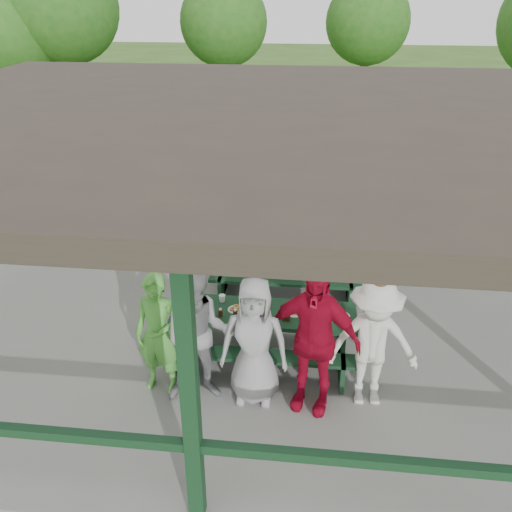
# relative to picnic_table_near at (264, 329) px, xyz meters

# --- Properties ---
(ground) EXTENTS (90.00, 90.00, 0.00)m
(ground) POSITION_rel_picnic_table_near_xyz_m (-0.41, 1.20, -0.57)
(ground) COLOR #304E18
(ground) RESTS_ON ground
(concrete_slab) EXTENTS (10.00, 8.00, 0.10)m
(concrete_slab) POSITION_rel_picnic_table_near_xyz_m (-0.41, 1.20, -0.52)
(concrete_slab) COLOR slate
(concrete_slab) RESTS_ON ground
(pavilion_structure) EXTENTS (10.60, 8.60, 3.24)m
(pavilion_structure) POSITION_rel_picnic_table_near_xyz_m (-0.41, 1.20, 2.60)
(pavilion_structure) COLOR black
(pavilion_structure) RESTS_ON concrete_slab
(picnic_table_near) EXTENTS (2.50, 1.39, 0.75)m
(picnic_table_near) POSITION_rel_picnic_table_near_xyz_m (0.00, 0.00, 0.00)
(picnic_table_near) COLOR black
(picnic_table_near) RESTS_ON concrete_slab
(picnic_table_far) EXTENTS (2.48, 1.39, 0.75)m
(picnic_table_far) POSITION_rel_picnic_table_near_xyz_m (0.20, 2.00, -0.00)
(picnic_table_far) COLOR black
(picnic_table_far) RESTS_ON concrete_slab
(table_setting) EXTENTS (2.25, 0.45, 0.10)m
(table_setting) POSITION_rel_picnic_table_near_xyz_m (-0.05, 0.02, 0.31)
(table_setting) COLOR white
(table_setting) RESTS_ON picnic_table_near
(contestant_green) EXTENTS (0.66, 0.49, 1.66)m
(contestant_green) POSITION_rel_picnic_table_near_xyz_m (-1.25, -0.80, 0.36)
(contestant_green) COLOR #50A93E
(contestant_green) RESTS_ON concrete_slab
(contestant_grey_left) EXTENTS (1.00, 0.85, 1.80)m
(contestant_grey_left) POSITION_rel_picnic_table_near_xyz_m (-0.71, -0.91, 0.43)
(contestant_grey_left) COLOR gray
(contestant_grey_left) RESTS_ON concrete_slab
(contestant_grey_mid) EXTENTS (0.83, 0.54, 1.70)m
(contestant_grey_mid) POSITION_rel_picnic_table_near_xyz_m (-0.04, -0.84, 0.38)
(contestant_grey_mid) COLOR #969699
(contestant_grey_mid) RESTS_ON concrete_slab
(contestant_red) EXTENTS (1.23, 0.75, 1.96)m
(contestant_red) POSITION_rel_picnic_table_near_xyz_m (0.66, -0.89, 0.51)
(contestant_red) COLOR #A40823
(contestant_red) RESTS_ON concrete_slab
(contestant_white_fedora) EXTENTS (1.16, 0.71, 1.79)m
(contestant_white_fedora) POSITION_rel_picnic_table_near_xyz_m (1.38, -0.75, 0.40)
(contestant_white_fedora) COLOR silver
(contestant_white_fedora) RESTS_ON concrete_slab
(spectator_lblue) EXTENTS (1.59, 0.65, 1.67)m
(spectator_lblue) POSITION_rel_picnic_table_near_xyz_m (-0.66, 2.77, 0.36)
(spectator_lblue) COLOR #93BAE4
(spectator_lblue) RESTS_ON concrete_slab
(spectator_blue) EXTENTS (0.76, 0.64, 1.76)m
(spectator_blue) POSITION_rel_picnic_table_near_xyz_m (-1.80, 3.54, 0.41)
(spectator_blue) COLOR #4785B9
(spectator_blue) RESTS_ON concrete_slab
(spectator_grey) EXTENTS (0.85, 0.67, 1.71)m
(spectator_grey) POSITION_rel_picnic_table_near_xyz_m (0.90, 2.90, 0.38)
(spectator_grey) COLOR gray
(spectator_grey) RESTS_ON concrete_slab
(pickup_truck) EXTENTS (5.48, 3.02, 1.45)m
(pickup_truck) POSITION_rel_picnic_table_near_xyz_m (1.77, 10.19, 0.15)
(pickup_truck) COLOR silver
(pickup_truck) RESTS_ON ground
(farm_trailer) EXTENTS (4.17, 2.41, 1.45)m
(farm_trailer) POSITION_rel_picnic_table_near_xyz_m (-4.64, 10.27, 0.14)
(farm_trailer) COLOR navy
(farm_trailer) RESTS_ON ground
(tree_far_left) EXTENTS (3.86, 3.86, 6.03)m
(tree_far_left) POSITION_rel_picnic_table_near_xyz_m (-8.46, 13.78, 3.51)
(tree_far_left) COLOR #352515
(tree_far_left) RESTS_ON ground
(tree_left) EXTENTS (3.33, 3.33, 5.21)m
(tree_left) POSITION_rel_picnic_table_near_xyz_m (-3.14, 15.98, 2.95)
(tree_left) COLOR #352515
(tree_left) RESTS_ON ground
(tree_mid) EXTENTS (3.30, 3.30, 5.16)m
(tree_mid) POSITION_rel_picnic_table_near_xyz_m (2.38, 17.32, 2.92)
(tree_mid) COLOR #352515
(tree_mid) RESTS_ON ground
(tree_edge_left) EXTENTS (3.07, 3.07, 4.80)m
(tree_edge_left) POSITION_rel_picnic_table_near_xyz_m (-10.07, 13.10, 2.67)
(tree_edge_left) COLOR #352515
(tree_edge_left) RESTS_ON ground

